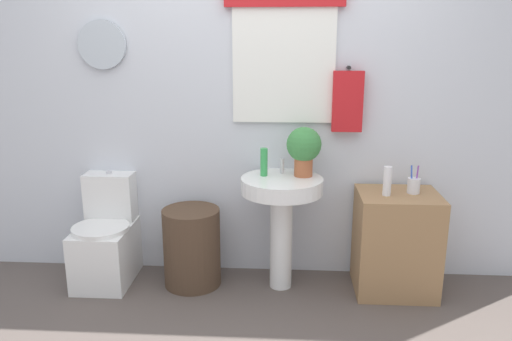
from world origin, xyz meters
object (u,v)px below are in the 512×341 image
object	(u,v)px
laundry_hamper	(192,247)
potted_plant	(304,147)
soap_bottle	(264,162)
pedestal_sink	(282,205)
toilet	(107,241)
toothbrush_cup	(414,185)
lotion_bottle	(387,181)
wooden_cabinet	(396,243)

from	to	relation	value
laundry_hamper	potted_plant	size ratio (longest dim) A/B	1.65
soap_bottle	pedestal_sink	bearing A→B (deg)	-22.62
soap_bottle	potted_plant	xyz separation A→B (m)	(0.26, 0.01, 0.10)
toilet	toothbrush_cup	bearing A→B (deg)	-0.37
laundry_hamper	soap_bottle	distance (m)	0.77
toilet	potted_plant	world-z (taller)	potted_plant
toilet	lotion_bottle	bearing A→B (deg)	-2.23
toilet	pedestal_sink	bearing A→B (deg)	-1.57
potted_plant	lotion_bottle	xyz separation A→B (m)	(0.53, -0.10, -0.19)
lotion_bottle	toilet	bearing A→B (deg)	177.77
potted_plant	lotion_bottle	distance (m)	0.57
toilet	lotion_bottle	distance (m)	1.95
soap_bottle	lotion_bottle	distance (m)	0.80
wooden_cabinet	pedestal_sink	bearing A→B (deg)	180.00
laundry_hamper	lotion_bottle	distance (m)	1.38
wooden_cabinet	laundry_hamper	bearing A→B (deg)	180.00
pedestal_sink	lotion_bottle	size ratio (longest dim) A/B	4.07
pedestal_sink	toothbrush_cup	size ratio (longest dim) A/B	4.18
soap_bottle	toothbrush_cup	size ratio (longest dim) A/B	1.00
laundry_hamper	lotion_bottle	size ratio (longest dim) A/B	2.85
laundry_hamper	pedestal_sink	world-z (taller)	pedestal_sink
soap_bottle	potted_plant	world-z (taller)	potted_plant
toilet	lotion_bottle	xyz separation A→B (m)	(1.89, -0.07, 0.49)
wooden_cabinet	potted_plant	distance (m)	0.88
potted_plant	pedestal_sink	bearing A→B (deg)	-156.80
potted_plant	lotion_bottle	world-z (taller)	potted_plant
laundry_hamper	soap_bottle	size ratio (longest dim) A/B	2.91
laundry_hamper	toothbrush_cup	xyz separation A→B (m)	(1.46, 0.02, 0.46)
wooden_cabinet	toothbrush_cup	xyz separation A→B (m)	(0.09, 0.02, 0.39)
laundry_hamper	wooden_cabinet	size ratio (longest dim) A/B	0.79
pedestal_sink	soap_bottle	world-z (taller)	soap_bottle
wooden_cabinet	soap_bottle	world-z (taller)	soap_bottle
wooden_cabinet	soap_bottle	size ratio (longest dim) A/B	3.66
soap_bottle	potted_plant	bearing A→B (deg)	2.20
pedestal_sink	soap_bottle	size ratio (longest dim) A/B	4.16
toilet	laundry_hamper	size ratio (longest dim) A/B	1.40
potted_plant	lotion_bottle	size ratio (longest dim) A/B	1.72
soap_bottle	toothbrush_cup	distance (m)	0.98
toilet	potted_plant	bearing A→B (deg)	1.12
toilet	pedestal_sink	world-z (taller)	pedestal_sink
lotion_bottle	pedestal_sink	bearing A→B (deg)	176.59
wooden_cabinet	potted_plant	size ratio (longest dim) A/B	2.08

